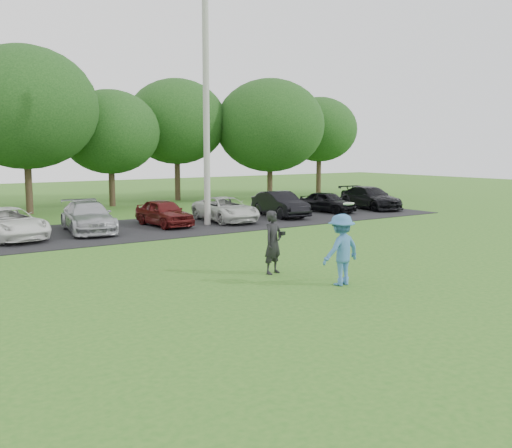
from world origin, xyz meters
The scene contains 7 objects.
ground centered at (0.00, 0.00, 0.00)m, with size 100.00×100.00×0.00m, color #2E681D.
parking_lot centered at (0.00, 13.00, 0.01)m, with size 32.00×6.50×0.03m, color black.
utility_pole centered at (3.48, 12.44, 5.27)m, with size 0.28×0.28×10.55m, color #A2A19D.
frisbee_player centered at (0.72, 0.77, 0.90)m, with size 1.21×0.76×2.11m.
camera_bystander centered at (0.08, 2.79, 0.87)m, with size 0.72×0.57×1.73m.
parked_cars centered at (0.99, 13.08, 0.62)m, with size 30.77×4.61×1.25m.
tree_row centered at (1.51, 22.76, 4.91)m, with size 42.39×9.85×8.64m.
Camera 1 is at (-8.96, -9.61, 3.41)m, focal length 40.00 mm.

